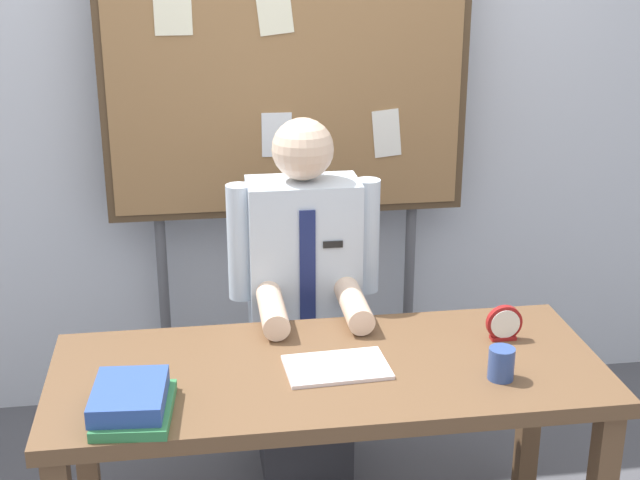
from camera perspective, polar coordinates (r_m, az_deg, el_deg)
name	(u,v)px	position (r m, az deg, el deg)	size (l,w,h in m)	color
back_wall	(282,96)	(3.79, -2.43, 9.09)	(6.40, 0.08, 2.70)	silver
desk	(328,394)	(2.83, 0.53, -9.74)	(1.70, 0.70, 0.75)	brown
person	(304,317)	(3.35, -1.01, -4.90)	(0.55, 0.56, 1.40)	#2D2D33
bulletin_board	(287,79)	(3.57, -2.11, 10.15)	(1.45, 0.09, 2.06)	#4C3823
book_stack	(131,401)	(2.57, -11.88, -10.00)	(0.24, 0.30, 0.08)	#337F47
open_notebook	(337,367)	(2.77, 1.07, -8.07)	(0.31, 0.20, 0.01)	silver
desk_clock	(504,324)	(2.99, 11.61, -5.26)	(0.12, 0.04, 0.12)	maroon
coffee_mug	(501,364)	(2.75, 11.43, -7.69)	(0.08, 0.08, 0.10)	#334C8C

